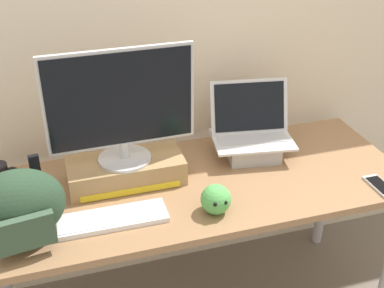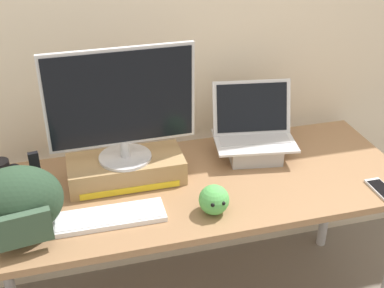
% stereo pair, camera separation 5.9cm
% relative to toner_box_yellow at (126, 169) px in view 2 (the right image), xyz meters
% --- Properties ---
extents(back_wall, '(7.00, 0.10, 2.60)m').
position_rel_toner_box_yellow_xyz_m(back_wall, '(0.25, 0.36, 0.51)').
color(back_wall, beige).
rests_on(back_wall, ground).
extents(desk, '(1.78, 0.69, 0.74)m').
position_rel_toner_box_yellow_xyz_m(desk, '(0.25, -0.09, -0.13)').
color(desk, '#99704C').
rests_on(desk, ground).
extents(toner_box_yellow, '(0.46, 0.21, 0.10)m').
position_rel_toner_box_yellow_xyz_m(toner_box_yellow, '(0.00, 0.00, 0.00)').
color(toner_box_yellow, '#A88456').
rests_on(toner_box_yellow, desk).
extents(desktop_monitor, '(0.57, 0.21, 0.46)m').
position_rel_toner_box_yellow_xyz_m(desktop_monitor, '(0.00, -0.00, 0.29)').
color(desktop_monitor, silver).
rests_on(desktop_monitor, toner_box_yellow).
extents(open_laptop, '(0.38, 0.29, 0.32)m').
position_rel_toner_box_yellow_xyz_m(open_laptop, '(0.57, 0.05, 0.02)').
color(open_laptop, '#ADADB2').
rests_on(open_laptop, desk).
extents(external_keyboard, '(0.41, 0.14, 0.02)m').
position_rel_toner_box_yellow_xyz_m(external_keyboard, '(-0.10, -0.25, -0.04)').
color(external_keyboard, white).
rests_on(external_keyboard, desk).
extents(messenger_backpack, '(0.35, 0.29, 0.26)m').
position_rel_toner_box_yellow_xyz_m(messenger_backpack, '(-0.41, -0.25, 0.08)').
color(messenger_backpack, '#28422D').
rests_on(messenger_backpack, desk).
extents(coffee_mug, '(0.12, 0.08, 0.10)m').
position_rel_toner_box_yellow_xyz_m(coffee_mug, '(-0.49, 0.11, 0.00)').
color(coffee_mug, black).
rests_on(coffee_mug, desk).
extents(cell_phone, '(0.07, 0.15, 0.01)m').
position_rel_toner_box_yellow_xyz_m(cell_phone, '(0.97, -0.34, -0.05)').
color(cell_phone, silver).
rests_on(cell_phone, desk).
extents(plush_toy, '(0.11, 0.11, 0.11)m').
position_rel_toner_box_yellow_xyz_m(plush_toy, '(0.28, -0.30, 0.01)').
color(plush_toy, '#56B256').
rests_on(plush_toy, desk).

